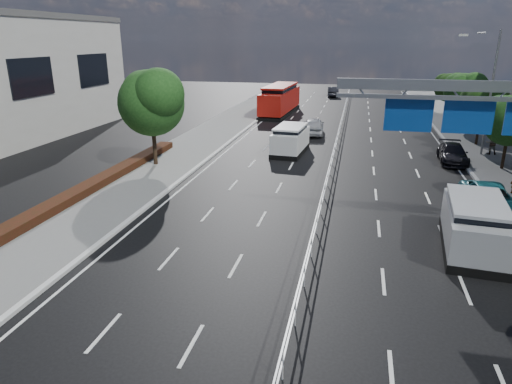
# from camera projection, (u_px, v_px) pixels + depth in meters

# --- Properties ---
(ground) EXTENTS (160.00, 160.00, 0.00)m
(ground) POSITION_uv_depth(u_px,v_px,m) (287.00, 359.00, 12.65)
(ground) COLOR black
(ground) RESTS_ON ground
(kerb_near) EXTENTS (0.25, 140.00, 0.15)m
(kerb_near) POSITION_uv_depth(u_px,v_px,m) (7.00, 316.00, 14.47)
(kerb_near) COLOR silver
(kerb_near) RESTS_ON ground
(median_fence) EXTENTS (0.05, 85.00, 1.02)m
(median_fence) POSITION_uv_depth(u_px,v_px,m) (334.00, 152.00, 33.29)
(median_fence) COLOR silver
(median_fence) RESTS_ON ground
(hedge_near) EXTENTS (1.00, 36.00, 0.44)m
(hedge_near) POSITION_uv_depth(u_px,v_px,m) (3.00, 234.00, 19.88)
(hedge_near) COLOR black
(hedge_near) RESTS_ON sidewalk_near
(overhead_gantry) EXTENTS (10.24, 0.38, 7.45)m
(overhead_gantry) POSITION_uv_depth(u_px,v_px,m) (489.00, 111.00, 18.77)
(overhead_gantry) COLOR gray
(overhead_gantry) RESTS_ON ground
(streetlight_far) EXTENTS (2.78, 2.40, 9.00)m
(streetlight_far) POSITION_uv_depth(u_px,v_px,m) (488.00, 85.00, 32.88)
(streetlight_far) COLOR gray
(streetlight_far) RESTS_ON ground
(near_tree_back) EXTENTS (4.84, 4.51, 6.69)m
(near_tree_back) POSITION_uv_depth(u_px,v_px,m) (152.00, 99.00, 30.23)
(near_tree_back) COLOR black
(near_tree_back) RESTS_ON ground
(far_tree_e) EXTENTS (3.63, 3.38, 5.13)m
(far_tree_e) POSITION_uv_depth(u_px,v_px,m) (512.00, 118.00, 29.54)
(far_tree_e) COLOR black
(far_tree_e) RESTS_ON ground
(far_tree_f) EXTENTS (3.52, 3.28, 5.02)m
(far_tree_f) POSITION_uv_depth(u_px,v_px,m) (483.00, 103.00, 36.49)
(far_tree_f) COLOR black
(far_tree_f) RESTS_ON ground
(far_tree_g) EXTENTS (3.96, 3.69, 5.45)m
(far_tree_g) POSITION_uv_depth(u_px,v_px,m) (464.00, 90.00, 43.34)
(far_tree_g) COLOR black
(far_tree_g) RESTS_ON ground
(far_tree_h) EXTENTS (3.41, 3.18, 4.91)m
(far_tree_h) POSITION_uv_depth(u_px,v_px,m) (450.00, 86.00, 50.39)
(far_tree_h) COLOR black
(far_tree_h) RESTS_ON ground
(white_minivan) EXTENTS (2.48, 5.04, 2.12)m
(white_minivan) POSITION_uv_depth(u_px,v_px,m) (290.00, 140.00, 35.00)
(white_minivan) COLOR black
(white_minivan) RESTS_ON ground
(red_bus) EXTENTS (3.24, 11.28, 3.33)m
(red_bus) POSITION_uv_depth(u_px,v_px,m) (280.00, 99.00, 52.95)
(red_bus) COLOR black
(red_bus) RESTS_ON ground
(near_car_silver) EXTENTS (2.15, 4.72, 1.57)m
(near_car_silver) POSITION_uv_depth(u_px,v_px,m) (313.00, 126.00, 41.92)
(near_car_silver) COLOR #A6A8AE
(near_car_silver) RESTS_ON ground
(near_car_dark) EXTENTS (1.99, 4.56, 1.46)m
(near_car_dark) POSITION_uv_depth(u_px,v_px,m) (333.00, 92.00, 69.05)
(near_car_dark) COLOR black
(near_car_dark) RESTS_ON ground
(silver_minivan) EXTENTS (2.77, 5.49, 2.20)m
(silver_minivan) POSITION_uv_depth(u_px,v_px,m) (474.00, 225.00, 18.90)
(silver_minivan) COLOR black
(silver_minivan) RESTS_ON ground
(parked_car_teal) EXTENTS (2.30, 4.95, 1.37)m
(parked_car_teal) POSITION_uv_depth(u_px,v_px,m) (489.00, 199.00, 23.23)
(parked_car_teal) COLOR #175C69
(parked_car_teal) RESTS_ON ground
(parked_car_dark) EXTENTS (1.97, 4.51, 1.29)m
(parked_car_dark) POSITION_uv_depth(u_px,v_px,m) (453.00, 154.00, 32.46)
(parked_car_dark) COLOR black
(parked_car_dark) RESTS_ON ground
(pedestrian_b) EXTENTS (0.88, 0.71, 1.71)m
(pedestrian_b) POSITION_uv_depth(u_px,v_px,m) (492.00, 143.00, 34.10)
(pedestrian_b) COLOR gray
(pedestrian_b) RESTS_ON sidewalk_far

